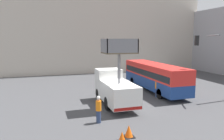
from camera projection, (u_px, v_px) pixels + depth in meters
ground_plane at (115, 108)px, 18.17m from camera, size 120.00×120.00×0.00m
building_backdrop_far at (75, 27)px, 39.12m from camera, size 44.00×10.00×15.59m
utility_truck at (115, 87)px, 18.70m from camera, size 2.54×6.01×5.68m
city_bus at (154, 75)px, 24.08m from camera, size 2.52×10.76×2.95m
traffic_light_pole at (217, 55)px, 19.71m from camera, size 2.91×2.66×6.28m
road_worker_near_truck at (99, 109)px, 14.73m from camera, size 0.38×0.38×1.88m
road_worker_directing at (157, 88)px, 21.32m from camera, size 0.38×0.38×1.88m
traffic_cone_near_truck at (122, 137)px, 12.04m from camera, size 0.53×0.53×0.60m
traffic_cone_mid_road at (129, 131)px, 12.66m from camera, size 0.63×0.63×0.72m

